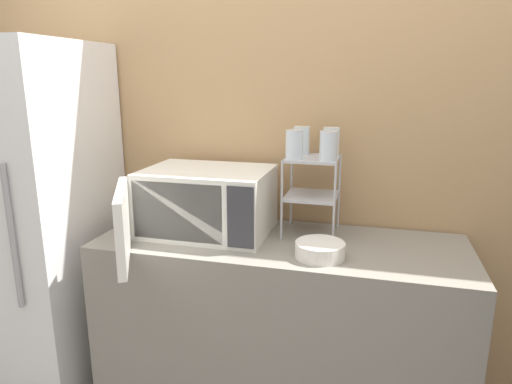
{
  "coord_description": "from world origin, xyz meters",
  "views": [
    {
      "loc": [
        0.36,
        -1.48,
        1.56
      ],
      "look_at": [
        -0.11,
        0.31,
        1.09
      ],
      "focal_mm": 32.0,
      "sensor_mm": 36.0,
      "label": 1
    }
  ],
  "objects_px": {
    "microwave": "(204,202)",
    "dish_rack": "(312,179)",
    "glass_back_left": "(301,140)",
    "glass_front_left": "(294,145)",
    "bowl": "(320,250)",
    "refrigerator": "(33,228)",
    "glass_back_right": "(331,141)",
    "glass_front_right": "(328,146)"
  },
  "relations": [
    {
      "from": "glass_front_right",
      "to": "bowl",
      "type": "distance_m",
      "value": 0.42
    },
    {
      "from": "microwave",
      "to": "glass_back_right",
      "type": "relative_size",
      "value": 6.56
    },
    {
      "from": "dish_rack",
      "to": "glass_front_left",
      "type": "distance_m",
      "value": 0.18
    },
    {
      "from": "glass_back_right",
      "to": "bowl",
      "type": "relative_size",
      "value": 0.63
    },
    {
      "from": "glass_back_left",
      "to": "refrigerator",
      "type": "distance_m",
      "value": 1.35
    },
    {
      "from": "microwave",
      "to": "bowl",
      "type": "bearing_deg",
      "value": -16.27
    },
    {
      "from": "glass_front_left",
      "to": "glass_front_right",
      "type": "bearing_deg",
      "value": -0.78
    },
    {
      "from": "glass_back_left",
      "to": "glass_front_right",
      "type": "bearing_deg",
      "value": -46.19
    },
    {
      "from": "dish_rack",
      "to": "glass_back_left",
      "type": "bearing_deg",
      "value": 131.49
    },
    {
      "from": "refrigerator",
      "to": "glass_back_left",
      "type": "bearing_deg",
      "value": 10.18
    },
    {
      "from": "refrigerator",
      "to": "glass_back_right",
      "type": "bearing_deg",
      "value": 9.15
    },
    {
      "from": "refrigerator",
      "to": "dish_rack",
      "type": "bearing_deg",
      "value": 6.77
    },
    {
      "from": "glass_back_right",
      "to": "glass_back_left",
      "type": "distance_m",
      "value": 0.13
    },
    {
      "from": "bowl",
      "to": "refrigerator",
      "type": "relative_size",
      "value": 0.11
    },
    {
      "from": "microwave",
      "to": "glass_front_left",
      "type": "xyz_separation_m",
      "value": [
        0.38,
        0.04,
        0.26
      ]
    },
    {
      "from": "glass_front_left",
      "to": "bowl",
      "type": "xyz_separation_m",
      "value": [
        0.14,
        -0.19,
        -0.37
      ]
    },
    {
      "from": "dish_rack",
      "to": "glass_front_right",
      "type": "relative_size",
      "value": 2.83
    },
    {
      "from": "microwave",
      "to": "glass_front_left",
      "type": "bearing_deg",
      "value": 6.0
    },
    {
      "from": "microwave",
      "to": "refrigerator",
      "type": "xyz_separation_m",
      "value": [
        -0.86,
        -0.05,
        -0.18
      ]
    },
    {
      "from": "glass_front_right",
      "to": "bowl",
      "type": "bearing_deg",
      "value": -89.1
    },
    {
      "from": "microwave",
      "to": "glass_front_right",
      "type": "height_order",
      "value": "glass_front_right"
    },
    {
      "from": "dish_rack",
      "to": "glass_back_right",
      "type": "distance_m",
      "value": 0.18
    },
    {
      "from": "dish_rack",
      "to": "glass_back_right",
      "type": "xyz_separation_m",
      "value": [
        0.07,
        0.07,
        0.16
      ]
    },
    {
      "from": "glass_front_left",
      "to": "glass_back_left",
      "type": "xyz_separation_m",
      "value": [
        0.01,
        0.14,
        0.0
      ]
    },
    {
      "from": "glass_back_left",
      "to": "bowl",
      "type": "distance_m",
      "value": 0.51
    },
    {
      "from": "dish_rack",
      "to": "glass_front_right",
      "type": "xyz_separation_m",
      "value": [
        0.07,
        -0.07,
        0.16
      ]
    },
    {
      "from": "glass_back_right",
      "to": "refrigerator",
      "type": "distance_m",
      "value": 1.47
    },
    {
      "from": "dish_rack",
      "to": "microwave",
      "type": "bearing_deg",
      "value": -166.71
    },
    {
      "from": "dish_rack",
      "to": "bowl",
      "type": "xyz_separation_m",
      "value": [
        0.07,
        -0.26,
        -0.21
      ]
    },
    {
      "from": "glass_back_left",
      "to": "bowl",
      "type": "relative_size",
      "value": 0.63
    },
    {
      "from": "glass_front_left",
      "to": "glass_front_right",
      "type": "distance_m",
      "value": 0.14
    },
    {
      "from": "glass_back_left",
      "to": "microwave",
      "type": "bearing_deg",
      "value": -155.84
    },
    {
      "from": "microwave",
      "to": "glass_front_left",
      "type": "relative_size",
      "value": 6.56
    },
    {
      "from": "glass_back_right",
      "to": "bowl",
      "type": "distance_m",
      "value": 0.49
    },
    {
      "from": "glass_back_right",
      "to": "glass_front_right",
      "type": "xyz_separation_m",
      "value": [
        0.0,
        -0.13,
        0.0
      ]
    },
    {
      "from": "microwave",
      "to": "dish_rack",
      "type": "bearing_deg",
      "value": 13.29
    },
    {
      "from": "dish_rack",
      "to": "glass_front_left",
      "type": "bearing_deg",
      "value": -135.59
    },
    {
      "from": "glass_back_left",
      "to": "refrigerator",
      "type": "xyz_separation_m",
      "value": [
        -1.25,
        -0.22,
        -0.44
      ]
    },
    {
      "from": "glass_front_left",
      "to": "glass_back_left",
      "type": "height_order",
      "value": "same"
    },
    {
      "from": "dish_rack",
      "to": "glass_back_right",
      "type": "bearing_deg",
      "value": 44.34
    },
    {
      "from": "glass_front_right",
      "to": "glass_back_left",
      "type": "relative_size",
      "value": 1.0
    },
    {
      "from": "glass_front_left",
      "to": "refrigerator",
      "type": "xyz_separation_m",
      "value": [
        -1.25,
        -0.09,
        -0.44
      ]
    }
  ]
}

